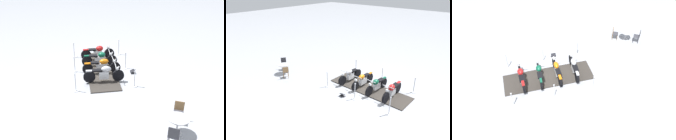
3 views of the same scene
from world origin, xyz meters
The scene contains 16 objects.
ground_plane centered at (0.00, 0.00, 0.00)m, with size 80.00×80.00×0.00m, color #A8AAB2.
display_platform centered at (0.00, 0.00, 0.03)m, with size 5.41×1.65×0.06m, color #38332D.
motorcycle_chrome centered at (1.61, -0.01, 0.54)m, with size 0.69×2.25×0.97m.
motorcycle_copper centered at (0.54, 0.02, 0.52)m, with size 0.75×2.26×0.93m.
motorcycle_forest centered at (-0.53, 0.05, 0.54)m, with size 0.65×2.21×0.96m.
motorcycle_maroon centered at (-1.61, 0.06, 0.54)m, with size 0.69×2.24×0.99m.
stanchion_right_rear centered at (-2.26, 1.61, 0.36)m, with size 0.31×0.31×1.09m.
stanchion_left_mid centered at (-0.04, -1.56, 0.35)m, with size 0.30×0.30×1.03m.
stanchion_left_rear centered at (-2.34, -1.50, 0.31)m, with size 0.35×0.35×1.04m.
stanchion_right_front centered at (2.34, 1.50, 0.33)m, with size 0.34×0.34×1.07m.
stanchion_left_front centered at (2.26, -1.61, 0.34)m, with size 0.31×0.31×1.04m.
stanchion_right_mid centered at (0.04, 1.56, 0.32)m, with size 0.35×0.35×1.07m.
info_placard centered at (0.78, 1.81, 0.07)m, with size 0.35×0.26×0.21m.
cafe_table centered at (6.25, 2.14, 0.57)m, with size 0.84×0.84×0.75m.
cafe_chair_near_table centered at (5.52, 2.52, 0.52)m, with size 0.54×0.54×0.90m.
cafe_chair_across_table centered at (6.93, 1.68, 0.56)m, with size 0.56×0.56×0.95m.
Camera 2 is at (-6.02, 10.13, 6.58)m, focal length 32.51 mm.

